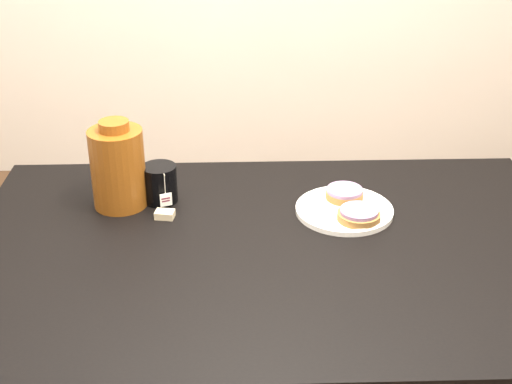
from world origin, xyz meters
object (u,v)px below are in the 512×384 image
bagel_back (345,194)px  plate (344,209)px  teabag_pouch (165,214)px  table (273,276)px  bagel_package (118,167)px  bagel_front (359,215)px  mug (159,183)px

bagel_back → plate: bearing=-97.6°
plate → teabag_pouch: teabag_pouch is taller
table → plate: (0.18, 0.15, 0.09)m
plate → bagel_back: bearing=82.4°
table → teabag_pouch: size_ratio=31.11×
table → bagel_package: (-0.37, 0.21, 0.19)m
plate → bagel_front: 0.07m
teabag_pouch → bagel_package: bearing=147.6°
bagel_back → mug: bearing=176.7°
plate → mug: bearing=170.5°
teabag_pouch → bagel_back: bearing=7.9°
plate → bagel_front: bagel_front is taller
mug → bagel_package: size_ratio=0.62×
table → bagel_back: (0.19, 0.20, 0.11)m
plate → bagel_package: (-0.55, 0.06, 0.09)m
mug → bagel_package: 0.11m
bagel_back → mug: mug is taller
mug → plate: bearing=-30.6°
plate → bagel_package: bagel_package is taller
bagel_back → mug: (-0.46, 0.03, 0.02)m
plate → bagel_back: size_ratio=1.85×
mug → teabag_pouch: bearing=-98.8°
table → mug: bearing=140.8°
bagel_back → teabag_pouch: 0.45m
mug → bagel_package: bearing=168.2°
plate → table: bearing=-141.0°
mug → bagel_package: (-0.10, -0.02, 0.05)m
bagel_back → teabag_pouch: size_ratio=2.86×
table → mug: size_ratio=10.19×
bagel_back → bagel_package: (-0.56, 0.01, 0.08)m
table → bagel_front: bagel_front is taller
bagel_back → teabag_pouch: (-0.44, -0.06, -0.02)m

